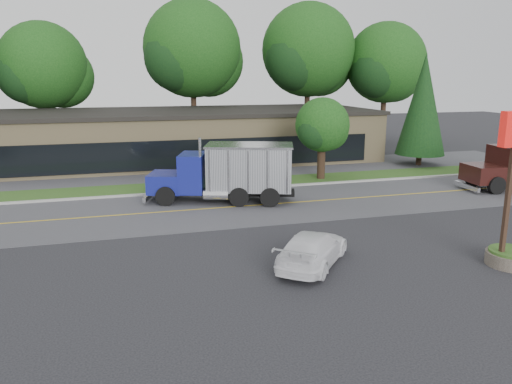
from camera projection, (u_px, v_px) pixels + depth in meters
ground at (234, 269)px, 18.95m from camera, size 140.00×140.00×0.00m
road at (195, 210)px, 27.38m from camera, size 60.00×8.00×0.02m
center_line at (195, 210)px, 27.38m from camera, size 60.00×0.12×0.01m
curb at (185, 193)px, 31.31m from camera, size 60.00×0.30×0.12m
grass_verge at (181, 187)px, 33.00m from camera, size 60.00×3.40×0.03m
far_parking at (172, 173)px, 37.68m from camera, size 60.00×7.00×0.02m
strip_mall at (186, 137)px, 43.38m from camera, size 32.00×12.00×4.00m
tree_far_b at (45, 70)px, 46.47m from camera, size 8.51×8.01×12.13m
tree_far_c at (194, 53)px, 49.88m from camera, size 10.28×9.67×14.66m
tree_far_d at (309, 55)px, 52.17m from camera, size 10.25×9.65×14.62m
tree_far_e at (386, 67)px, 52.70m from camera, size 8.92×8.39×12.72m
evergreen_right at (423, 105)px, 40.04m from camera, size 3.94×3.94×8.96m
tree_verge at (323, 127)px, 34.91m from camera, size 4.03×3.79×5.75m
dump_truck_blue at (230, 171)px, 28.77m from camera, size 8.63×4.98×3.36m
rally_car at (312, 249)px, 19.27m from camera, size 4.37×4.73×1.33m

